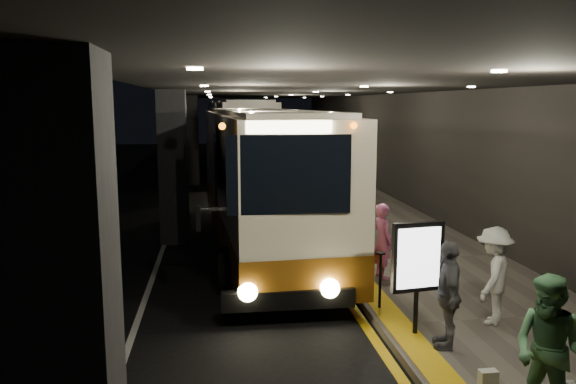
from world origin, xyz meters
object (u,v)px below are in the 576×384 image
passenger_boarding (383,241)px  info_sign (418,259)px  passenger_waiting_grey (448,294)px  passenger_waiting_green (549,351)px  passenger_waiting_white (494,276)px  coach_second (238,140)px  bag_plain (488,381)px  stanchion_post (380,281)px  coach_main (261,184)px

passenger_boarding → info_sign: (-0.35, -3.08, 0.46)m
passenger_waiting_grey → info_sign: 0.76m
passenger_waiting_green → passenger_waiting_white: passenger_waiting_green is taller
coach_second → bag_plain: size_ratio=42.70×
coach_second → info_sign: coach_second is taller
info_sign → stanchion_post: info_sign is taller
info_sign → coach_main: bearing=98.5°
passenger_waiting_grey → stanchion_post: size_ratio=1.61×
coach_main → passenger_boarding: 4.42m
coach_second → bag_plain: coach_second is taller
stanchion_post → bag_plain: bearing=-80.5°
coach_second → bag_plain: bearing=-88.5°
coach_second → bag_plain: (2.29, -25.37, -1.65)m
passenger_waiting_grey → info_sign: bearing=-134.4°
passenger_waiting_green → passenger_waiting_grey: size_ratio=1.07×
passenger_waiting_white → stanchion_post: passenger_waiting_white is taller
passenger_waiting_grey → passenger_waiting_green: bearing=23.9°
coach_main → passenger_boarding: bearing=-60.0°
passenger_waiting_grey → coach_main: bearing=-146.0°
coach_second → passenger_waiting_white: bearing=-85.0°
coach_second → stanchion_post: size_ratio=12.10×
coach_main → stanchion_post: size_ratio=11.19×
passenger_waiting_white → bag_plain: (-1.22, -2.29, -0.72)m
passenger_boarding → passenger_waiting_green: (0.28, -5.87, 0.08)m
passenger_waiting_grey → passenger_boarding: bearing=-164.6°
passenger_waiting_green → bag_plain: (-0.33, 0.79, -0.77)m
stanchion_post → passenger_waiting_green: bearing=-77.8°
bag_plain → info_sign: size_ratio=0.16×
coach_main → passenger_waiting_grey: bearing=-75.4°
coach_second → passenger_boarding: 20.45m
info_sign → stanchion_post: (-0.25, 1.25, -0.76)m
passenger_waiting_white → coach_second: bearing=-130.9°
passenger_boarding → bag_plain: size_ratio=5.52×
passenger_boarding → passenger_waiting_grey: bearing=167.8°
passenger_waiting_green → coach_second: bearing=157.2°
info_sign → passenger_waiting_grey: bearing=-68.9°
coach_main → passenger_waiting_green: bearing=-77.7°
coach_second → stanchion_post: 22.23m
passenger_boarding → bag_plain: bearing=167.7°
passenger_boarding → passenger_waiting_green: passenger_waiting_green is taller
passenger_waiting_green → stanchion_post: size_ratio=1.72×
coach_second → info_sign: 23.46m
passenger_waiting_green → passenger_boarding: bearing=154.2°
passenger_waiting_green → passenger_waiting_grey: 2.26m
passenger_waiting_white → info_sign: bearing=-38.5°
passenger_boarding → coach_second: bearing=-5.1°
stanchion_post → coach_second: bearing=94.5°
passenger_waiting_green → bag_plain: size_ratio=6.07×
passenger_boarding → passenger_waiting_white: (1.17, -2.78, 0.02)m
coach_main → info_sign: size_ratio=6.26×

